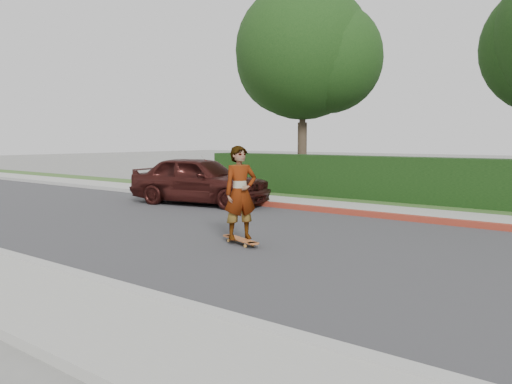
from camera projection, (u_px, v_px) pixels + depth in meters
ground at (409, 262)px, 8.43m from camera, size 120.00×120.00×0.00m
road at (409, 262)px, 8.43m from camera, size 60.00×8.00×0.01m
curb_near at (265, 332)px, 5.19m from camera, size 60.00×0.20×0.15m
sidewalk_near at (206, 364)px, 4.48m from camera, size 60.00×1.60×0.12m
curb_far at (473, 225)px, 11.66m from camera, size 60.00×0.20×0.15m
curb_red_section at (294, 207)px, 14.68m from camera, size 12.00×0.21×0.15m
sidewalk_far at (483, 220)px, 12.37m from camera, size 60.00×1.60×0.12m
planting_strip at (497, 213)px, 13.63m from camera, size 60.00×1.60×0.10m
hedge at (400, 180)px, 15.85m from camera, size 15.00×1.00×1.50m
flowering_shrub at (224, 183)px, 19.76m from camera, size 1.40×1.00×0.90m
tree_left at (305, 56)px, 19.27m from camera, size 5.99×5.21×8.00m
skateboard at (241, 240)px, 9.79m from camera, size 1.15×0.57×0.11m
skateboarder at (240, 193)px, 9.69m from camera, size 0.69×0.79×1.82m
car_maroon at (200, 180)px, 15.78m from camera, size 4.79×2.65×1.54m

